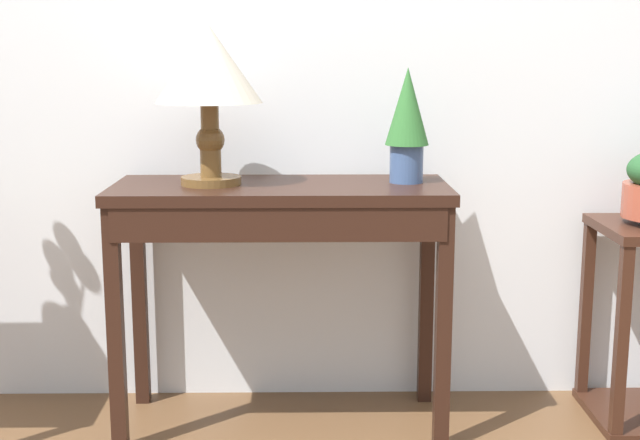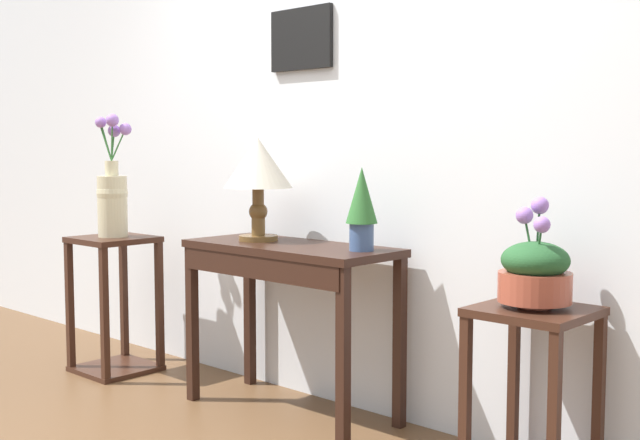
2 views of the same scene
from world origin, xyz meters
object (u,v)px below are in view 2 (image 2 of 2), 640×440
object	(u,v)px
potted_plant_on_console	(362,205)
pedestal_stand_right	(532,397)
planter_bowl_wide_right	(535,271)
console_table	(287,271)
flower_vase_tall_left	(112,194)
pedestal_stand_left	(115,304)
table_lamp	(258,168)

from	to	relation	value
potted_plant_on_console	pedestal_stand_right	world-z (taller)	potted_plant_on_console
planter_bowl_wide_right	potted_plant_on_console	bearing A→B (deg)	179.18
console_table	flower_vase_tall_left	world-z (taller)	flower_vase_tall_left
console_table	pedestal_stand_right	bearing A→B (deg)	2.27
potted_plant_on_console	pedestal_stand_left	bearing A→B (deg)	-173.23
table_lamp	planter_bowl_wide_right	size ratio (longest dim) A/B	1.23
console_table	pedestal_stand_left	xyz separation A→B (m)	(-1.20, -0.13, -0.29)
planter_bowl_wide_right	console_table	bearing A→B (deg)	-177.72
pedestal_stand_right	planter_bowl_wide_right	size ratio (longest dim) A/B	1.67
console_table	planter_bowl_wide_right	world-z (taller)	planter_bowl_wide_right
potted_plant_on_console	pedestal_stand_left	world-z (taller)	potted_plant_on_console
pedestal_stand_left	pedestal_stand_right	size ratio (longest dim) A/B	1.14
console_table	pedestal_stand_right	world-z (taller)	console_table
table_lamp	potted_plant_on_console	size ratio (longest dim) A/B	1.36
flower_vase_tall_left	planter_bowl_wide_right	bearing A→B (deg)	4.19
pedestal_stand_left	planter_bowl_wide_right	world-z (taller)	planter_bowl_wide_right
flower_vase_tall_left	planter_bowl_wide_right	world-z (taller)	flower_vase_tall_left
table_lamp	flower_vase_tall_left	bearing A→B (deg)	-171.29
potted_plant_on_console	flower_vase_tall_left	size ratio (longest dim) A/B	0.54
console_table	potted_plant_on_console	xyz separation A→B (m)	(0.39, 0.06, 0.32)
console_table	pedestal_stand_left	world-z (taller)	console_table
console_table	flower_vase_tall_left	xyz separation A→B (m)	(-1.20, -0.13, 0.31)
pedestal_stand_right	pedestal_stand_left	bearing A→B (deg)	-175.79
flower_vase_tall_left	console_table	bearing A→B (deg)	6.09
potted_plant_on_console	pedestal_stand_right	xyz separation A→B (m)	(0.81, -0.01, -0.65)
console_table	planter_bowl_wide_right	distance (m)	1.20
potted_plant_on_console	pedestal_stand_right	distance (m)	1.04
table_lamp	pedestal_stand_right	distance (m)	1.62
pedestal_stand_right	planter_bowl_wide_right	distance (m)	0.46
potted_plant_on_console	pedestal_stand_right	size ratio (longest dim) A/B	0.54
potted_plant_on_console	planter_bowl_wide_right	bearing A→B (deg)	-0.82
planter_bowl_wide_right	pedestal_stand_right	bearing A→B (deg)	-41.02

